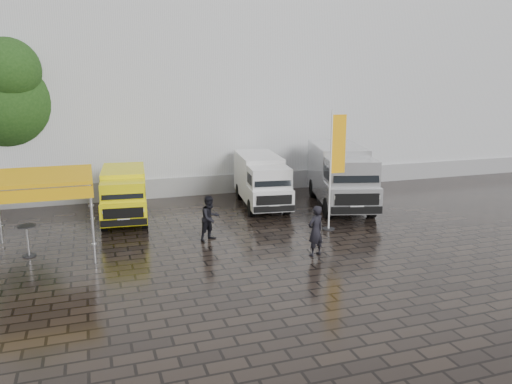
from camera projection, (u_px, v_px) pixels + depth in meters
ground at (308, 232)px, 19.99m from camera, size 120.00×120.00×0.00m
exhibition_hall at (240, 79)px, 34.09m from camera, size 44.00×16.00×12.00m
hall_plinth at (282, 180)px, 27.85m from camera, size 44.00×0.15×1.00m
van_yellow at (124, 196)px, 21.53m from camera, size 2.21×4.84×2.17m
van_white at (261, 182)px, 23.96m from camera, size 2.56×5.72×2.39m
van_silver at (340, 177)px, 23.86m from camera, size 3.90×6.93×2.85m
canopy_tent at (39, 180)px, 17.00m from camera, size 3.45×3.45×2.81m
flagpole at (335, 164)px, 19.86m from camera, size 0.88×0.50×4.84m
tree at (4, 96)px, 23.68m from camera, size 4.54×4.54×8.15m
cocktail_table at (28, 241)px, 17.15m from camera, size 0.60×0.60×1.11m
wheelie_bin at (336, 179)px, 28.30m from camera, size 0.61×0.61×0.93m
person_front at (316, 231)px, 17.16m from camera, size 0.76×0.62×1.78m
person_tent at (210, 218)px, 18.86m from camera, size 1.04×0.97×1.72m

